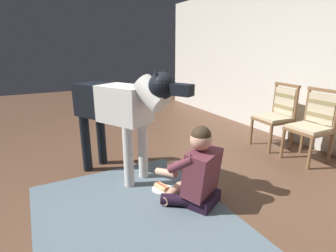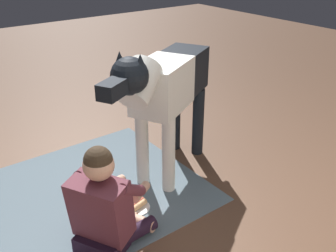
# 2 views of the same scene
# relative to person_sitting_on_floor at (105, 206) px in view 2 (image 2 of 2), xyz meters

# --- Properties ---
(ground_plane) EXTENTS (15.15, 15.15, 0.00)m
(ground_plane) POSITION_rel_person_sitting_on_floor_xyz_m (-0.34, -0.49, -0.33)
(ground_plane) COLOR brown
(area_rug) EXTENTS (2.05, 1.70, 0.01)m
(area_rug) POSITION_rel_person_sitting_on_floor_xyz_m (-0.08, -0.65, -0.33)
(area_rug) COLOR slate
(area_rug) RESTS_ON ground
(person_sitting_on_floor) EXTENTS (0.69, 0.63, 0.81)m
(person_sitting_on_floor) POSITION_rel_person_sitting_on_floor_xyz_m (0.00, 0.00, 0.00)
(person_sitting_on_floor) COLOR black
(person_sitting_on_floor) RESTS_ON ground
(large_dog) EXTENTS (1.55, 0.92, 1.31)m
(large_dog) POSITION_rel_person_sitting_on_floor_xyz_m (-0.87, -0.47, 0.53)
(large_dog) COLOR silver
(large_dog) RESTS_ON ground
(hot_dog_on_plate) EXTENTS (0.22, 0.22, 0.06)m
(hot_dog_on_plate) POSITION_rel_person_sitting_on_floor_xyz_m (-0.37, -0.20, -0.30)
(hot_dog_on_plate) COLOR white
(hot_dog_on_plate) RESTS_ON ground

